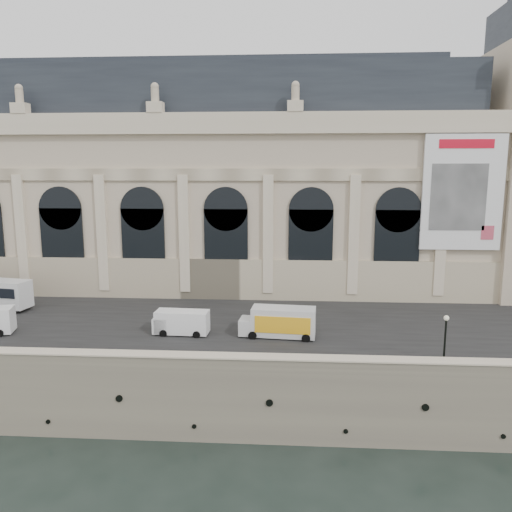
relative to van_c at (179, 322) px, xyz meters
The scene contains 8 objects.
ground 13.36m from the van_c, 51.53° to the right, with size 260.00×260.00×0.00m, color black.
quay 27.43m from the van_c, 75.03° to the left, with size 160.00×70.00×6.00m, color gray.
street 8.79m from the van_c, 36.51° to the left, with size 160.00×24.00×0.06m, color #2D2D2D.
parapet 10.81m from the van_c, 49.55° to the right, with size 160.00×1.40×1.21m.
museum 25.38m from the van_c, 87.33° to the left, with size 69.00×18.70×29.10m.
van_c is the anchor object (origin of this frame).
box_truck 9.60m from the van_c, ahead, with size 7.28×3.05×2.87m.
lamp_right 23.82m from the van_c, 15.27° to the right, with size 0.43×0.43×4.20m.
Camera 1 is at (3.24, -36.47, 21.68)m, focal length 35.00 mm.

